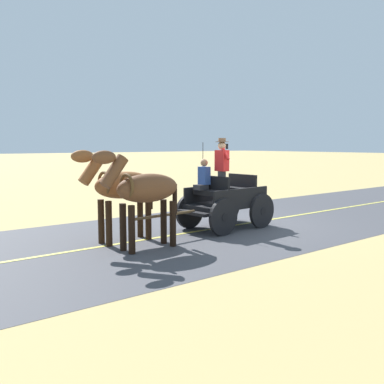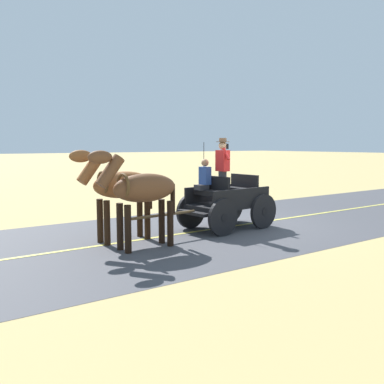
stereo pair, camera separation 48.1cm
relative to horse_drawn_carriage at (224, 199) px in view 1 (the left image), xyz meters
name	(u,v)px [view 1 (the left image)]	position (x,y,z in m)	size (l,w,h in m)	color
ground_plane	(238,225)	(0.13, -0.68, -0.82)	(200.00, 200.00, 0.00)	tan
road_surface	(238,225)	(0.13, -0.68, -0.81)	(6.52, 160.00, 0.01)	#424247
road_centre_stripe	(238,225)	(0.13, -0.68, -0.81)	(0.12, 160.00, 0.00)	#DBCC4C
horse_drawn_carriage	(224,199)	(0.00, 0.00, 0.00)	(1.56, 4.52, 2.50)	black
horse_near_side	(144,190)	(-0.67, 2.99, 0.51)	(0.59, 2.13, 2.21)	brown
horse_off_side	(121,187)	(0.28, 3.05, 0.51)	(0.62, 2.13, 2.21)	brown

